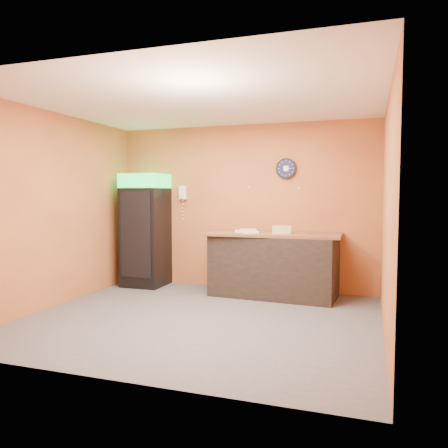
% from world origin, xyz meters
% --- Properties ---
extents(floor, '(4.50, 4.50, 0.00)m').
position_xyz_m(floor, '(0.00, 0.00, 0.00)').
color(floor, '#47474C').
rests_on(floor, ground).
extents(back_wall, '(4.50, 0.02, 2.80)m').
position_xyz_m(back_wall, '(0.00, 2.00, 1.40)').
color(back_wall, '#C16D36').
rests_on(back_wall, floor).
extents(left_wall, '(0.02, 4.00, 2.80)m').
position_xyz_m(left_wall, '(-2.25, 0.00, 1.40)').
color(left_wall, '#C16D36').
rests_on(left_wall, floor).
extents(right_wall, '(0.02, 4.00, 2.80)m').
position_xyz_m(right_wall, '(2.25, 0.00, 1.40)').
color(right_wall, '#C16D36').
rests_on(right_wall, floor).
extents(ceiling, '(4.50, 4.00, 0.02)m').
position_xyz_m(ceiling, '(0.00, 0.00, 2.80)').
color(ceiling, white).
rests_on(ceiling, back_wall).
extents(beverage_cooler, '(0.69, 0.71, 1.98)m').
position_xyz_m(beverage_cooler, '(-1.70, 1.61, 0.97)').
color(beverage_cooler, black).
rests_on(beverage_cooler, floor).
extents(prep_counter, '(2.00, 0.99, 0.97)m').
position_xyz_m(prep_counter, '(0.63, 1.57, 0.49)').
color(prep_counter, black).
rests_on(prep_counter, floor).
extents(wall_clock, '(0.34, 0.06, 0.34)m').
position_xyz_m(wall_clock, '(0.74, 1.97, 2.05)').
color(wall_clock, black).
rests_on(wall_clock, back_wall).
extents(wall_phone, '(0.13, 0.11, 0.24)m').
position_xyz_m(wall_phone, '(-1.11, 1.95, 1.65)').
color(wall_phone, white).
rests_on(wall_phone, back_wall).
extents(butcher_paper, '(2.09, 0.91, 0.04)m').
position_xyz_m(butcher_paper, '(0.63, 1.57, 0.99)').
color(butcher_paper, brown).
rests_on(butcher_paper, prep_counter).
extents(sub_roll_stack, '(0.30, 0.18, 0.12)m').
position_xyz_m(sub_roll_stack, '(0.78, 1.45, 1.07)').
color(sub_roll_stack, beige).
rests_on(sub_roll_stack, butcher_paper).
extents(wrapped_sandwich_left, '(0.26, 0.11, 0.04)m').
position_xyz_m(wrapped_sandwich_left, '(0.15, 1.48, 1.03)').
color(wrapped_sandwich_left, silver).
rests_on(wrapped_sandwich_left, butcher_paper).
extents(wrapped_sandwich_mid, '(0.27, 0.15, 0.04)m').
position_xyz_m(wrapped_sandwich_mid, '(0.31, 1.34, 1.03)').
color(wrapped_sandwich_mid, silver).
rests_on(wrapped_sandwich_mid, butcher_paper).
extents(wrapped_sandwich_right, '(0.30, 0.17, 0.04)m').
position_xyz_m(wrapped_sandwich_right, '(0.17, 1.70, 1.03)').
color(wrapped_sandwich_right, silver).
rests_on(wrapped_sandwich_right, butcher_paper).
extents(kitchen_tool, '(0.07, 0.07, 0.07)m').
position_xyz_m(kitchen_tool, '(0.75, 1.70, 1.05)').
color(kitchen_tool, silver).
rests_on(kitchen_tool, butcher_paper).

